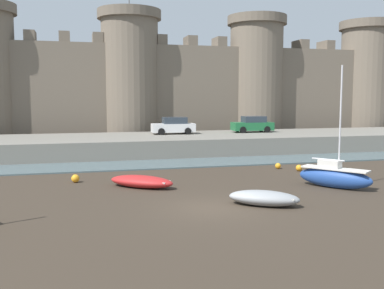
% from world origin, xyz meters
% --- Properties ---
extents(ground_plane, '(160.00, 160.00, 0.00)m').
position_xyz_m(ground_plane, '(0.00, 0.00, 0.00)').
color(ground_plane, '#382D23').
extents(water_channel, '(80.00, 4.50, 0.10)m').
position_xyz_m(water_channel, '(0.00, 13.78, 0.05)').
color(water_channel, slate).
rests_on(water_channel, ground).
extents(quay_road, '(71.62, 10.00, 1.59)m').
position_xyz_m(quay_road, '(0.00, 21.03, 0.80)').
color(quay_road, slate).
rests_on(quay_road, ground).
extents(castle, '(66.52, 6.90, 17.50)m').
position_xyz_m(castle, '(-0.00, 30.48, 6.63)').
color(castle, '#706354').
rests_on(castle, ground).
extents(rowboat_midflat_centre, '(4.00, 3.54, 0.69)m').
position_xyz_m(rowboat_midflat_centre, '(-2.42, 5.60, 0.36)').
color(rowboat_midflat_centre, red).
rests_on(rowboat_midflat_centre, ground).
extents(sailboat_midflat_left, '(3.41, 4.06, 6.90)m').
position_xyz_m(sailboat_midflat_left, '(8.19, 2.74, 0.68)').
color(sailboat_midflat_left, '#234793').
rests_on(sailboat_midflat_left, ground).
extents(rowboat_foreground_right, '(3.56, 2.96, 0.73)m').
position_xyz_m(rowboat_foreground_right, '(2.61, -0.13, 0.38)').
color(rowboat_foreground_right, gray).
rests_on(rowboat_foreground_right, ground).
extents(mooring_buoy_mid_mud, '(0.42, 0.42, 0.42)m').
position_xyz_m(mooring_buoy_mid_mud, '(8.05, 9.78, 0.21)').
color(mooring_buoy_mid_mud, orange).
rests_on(mooring_buoy_mid_mud, ground).
extents(mooring_buoy_off_centre, '(0.44, 0.44, 0.44)m').
position_xyz_m(mooring_buoy_off_centre, '(9.02, 8.47, 0.22)').
color(mooring_buoy_off_centre, orange).
rests_on(mooring_buoy_off_centre, ground).
extents(mooring_buoy_near_shore, '(0.49, 0.49, 0.49)m').
position_xyz_m(mooring_buoy_near_shore, '(-6.07, 8.09, 0.24)').
color(mooring_buoy_near_shore, orange).
rests_on(mooring_buoy_near_shore, ground).
extents(car_quay_centre_west, '(4.15, 1.97, 1.62)m').
position_xyz_m(car_quay_centre_west, '(3.13, 22.50, 2.37)').
color(car_quay_centre_west, silver).
rests_on(car_quay_centre_west, quay_road).
extents(car_quay_centre_east, '(4.15, 1.97, 1.62)m').
position_xyz_m(car_quay_centre_east, '(11.32, 22.64, 2.37)').
color(car_quay_centre_east, '#1E6638').
rests_on(car_quay_centre_east, quay_road).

